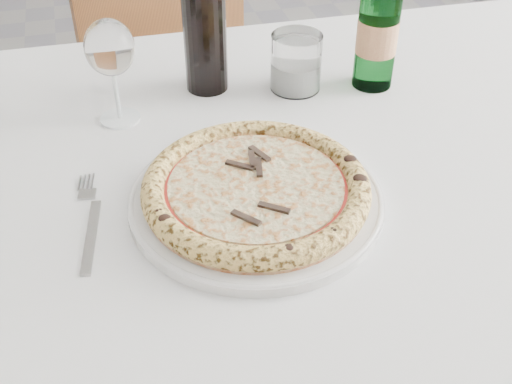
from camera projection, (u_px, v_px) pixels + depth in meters
dining_table at (239, 207)px, 0.96m from camera, size 1.53×0.92×0.76m
chair_far at (181, 67)px, 1.60m from camera, size 0.52×0.52×0.93m
plate at (256, 199)px, 0.82m from camera, size 0.33×0.33×0.02m
pizza at (256, 188)px, 0.81m from camera, size 0.29×0.29×0.03m
fork at (90, 222)px, 0.80m from camera, size 0.03×0.19×0.00m
wine_glass at (110, 50)px, 0.92m from camera, size 0.07×0.07×0.16m
tumbler at (296, 66)px, 1.04m from camera, size 0.08×0.08×0.09m
beer_bottle at (378, 27)px, 1.01m from camera, size 0.07×0.07×0.25m
wine_bottle at (204, 19)px, 0.99m from camera, size 0.07×0.07×0.28m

